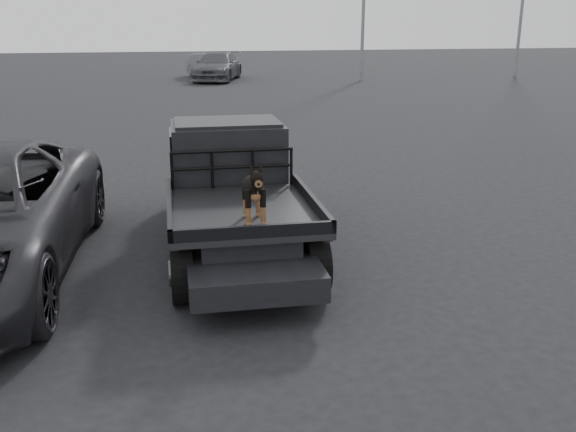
{
  "coord_description": "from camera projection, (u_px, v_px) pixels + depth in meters",
  "views": [
    {
      "loc": [
        -0.42,
        -6.76,
        3.35
      ],
      "look_at": [
        0.8,
        -0.22,
        1.27
      ],
      "focal_mm": 40.0,
      "sensor_mm": 36.0,
      "label": 1
    }
  ],
  "objects": [
    {
      "name": "headache_rack",
      "position": [
        233.0,
        169.0,
        9.44
      ],
      "size": [
        1.8,
        0.08,
        0.55
      ],
      "primitive_type": null,
      "color": "black",
      "rests_on": "flatbed_ute"
    },
    {
      "name": "ground",
      "position": [
        216.0,
        319.0,
        7.41
      ],
      "size": [
        120.0,
        120.0,
        0.0
      ],
      "primitive_type": "plane",
      "color": "black",
      "rests_on": "ground"
    },
    {
      "name": "distant_car_b",
      "position": [
        217.0,
        66.0,
        34.91
      ],
      "size": [
        3.43,
        5.48,
        1.48
      ],
      "primitive_type": "imported",
      "rotation": [
        0.0,
        0.0,
        -0.29
      ],
      "color": "#49494E",
      "rests_on": "ground"
    },
    {
      "name": "dog",
      "position": [
        253.0,
        192.0,
        7.85
      ],
      "size": [
        0.32,
        0.6,
        0.74
      ],
      "primitive_type": null,
      "color": "black",
      "rests_on": "flatbed_ute"
    },
    {
      "name": "ute_cab",
      "position": [
        227.0,
        148.0,
        10.09
      ],
      "size": [
        1.72,
        1.3,
        0.88
      ],
      "primitive_type": null,
      "color": "black",
      "rests_on": "flatbed_ute"
    },
    {
      "name": "flatbed_ute",
      "position": [
        235.0,
        221.0,
        9.47
      ],
      "size": [
        2.0,
        5.4,
        0.92
      ],
      "primitive_type": null,
      "color": "black",
      "rests_on": "ground"
    },
    {
      "name": "distant_car_a",
      "position": [
        209.0,
        66.0,
        36.14
      ],
      "size": [
        2.51,
        4.31,
        1.34
      ],
      "primitive_type": "imported",
      "rotation": [
        0.0,
        0.0,
        0.28
      ],
      "color": "#535459",
      "rests_on": "ground"
    }
  ]
}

